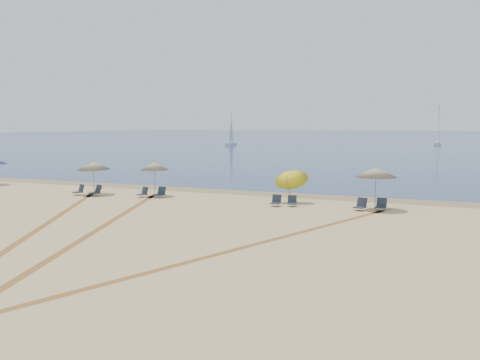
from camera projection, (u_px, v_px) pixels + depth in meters
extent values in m
plane|color=#0C2151|center=(445.00, 137.00, 220.81)|extent=(500.00, 500.00, 0.00)
plane|color=olive|center=(263.00, 193.00, 38.06)|extent=(500.00, 500.00, 0.00)
cylinder|color=gray|center=(94.00, 179.00, 37.50)|extent=(0.05, 0.13, 2.13)
cone|color=beige|center=(94.00, 165.00, 37.44)|extent=(2.24, 2.26, 0.63)
sphere|color=gray|center=(94.00, 161.00, 37.41)|extent=(0.08, 0.08, 0.08)
cylinder|color=gray|center=(155.00, 180.00, 36.76)|extent=(0.05, 0.05, 2.16)
cone|color=beige|center=(154.00, 166.00, 36.66)|extent=(1.92, 1.92, 0.55)
sphere|color=gray|center=(154.00, 161.00, 36.63)|extent=(0.08, 0.08, 0.08)
cylinder|color=gray|center=(288.00, 189.00, 33.08)|extent=(0.05, 1.07, 1.80)
cone|color=yellow|center=(291.00, 176.00, 33.40)|extent=(2.06, 2.06, 1.51)
sphere|color=gray|center=(291.00, 171.00, 33.37)|extent=(0.08, 0.08, 0.08)
cylinder|color=gray|center=(375.00, 189.00, 30.88)|extent=(0.05, 0.05, 2.24)
cone|color=beige|center=(376.00, 172.00, 30.78)|extent=(2.35, 2.35, 0.55)
sphere|color=gray|center=(376.00, 167.00, 30.75)|extent=(0.08, 0.08, 0.08)
cube|color=#1C232D|center=(77.00, 192.00, 37.07)|extent=(0.78, 0.78, 0.05)
cube|color=#1C232D|center=(81.00, 188.00, 37.23)|extent=(0.63, 0.44, 0.53)
cylinder|color=#A5A5AD|center=(74.00, 194.00, 37.06)|extent=(0.03, 0.03, 0.19)
cylinder|color=#A5A5AD|center=(77.00, 194.00, 36.71)|extent=(0.03, 0.03, 0.19)
cube|color=#1C232D|center=(95.00, 193.00, 36.59)|extent=(0.79, 0.79, 0.06)
cube|color=#1C232D|center=(98.00, 189.00, 36.77)|extent=(0.65, 0.43, 0.54)
cylinder|color=#A5A5AD|center=(91.00, 195.00, 36.57)|extent=(0.03, 0.03, 0.20)
cylinder|color=#A5A5AD|center=(94.00, 195.00, 36.23)|extent=(0.03, 0.03, 0.20)
cube|color=#1C232D|center=(142.00, 194.00, 35.98)|extent=(0.68, 0.68, 0.05)
cube|color=#1C232D|center=(145.00, 191.00, 36.15)|extent=(0.58, 0.35, 0.49)
cylinder|color=#A5A5AD|center=(138.00, 196.00, 35.95)|extent=(0.02, 0.02, 0.18)
cylinder|color=#A5A5AD|center=(142.00, 196.00, 35.66)|extent=(0.02, 0.02, 0.18)
cube|color=#1C232D|center=(159.00, 195.00, 35.74)|extent=(0.63, 0.63, 0.05)
cube|color=#1C232D|center=(162.00, 190.00, 35.96)|extent=(0.60, 0.26, 0.52)
cylinder|color=#A5A5AD|center=(155.00, 196.00, 35.67)|extent=(0.03, 0.03, 0.19)
cylinder|color=#A5A5AD|center=(160.00, 197.00, 35.45)|extent=(0.03, 0.03, 0.19)
cube|color=#1C232D|center=(276.00, 203.00, 31.94)|extent=(0.61, 0.61, 0.05)
cube|color=#1C232D|center=(277.00, 199.00, 32.17)|extent=(0.57, 0.26, 0.49)
cylinder|color=#A5A5AD|center=(271.00, 205.00, 31.83)|extent=(0.02, 0.02, 0.18)
cylinder|color=#A5A5AD|center=(278.00, 205.00, 31.70)|extent=(0.02, 0.02, 0.18)
cube|color=#1C232D|center=(292.00, 204.00, 31.88)|extent=(0.66, 0.66, 0.05)
cube|color=#1C232D|center=(292.00, 199.00, 32.11)|extent=(0.55, 0.35, 0.47)
cylinder|color=#A5A5AD|center=(288.00, 205.00, 31.74)|extent=(0.02, 0.02, 0.17)
cylinder|color=#A5A5AD|center=(295.00, 206.00, 31.70)|extent=(0.02, 0.02, 0.17)
cube|color=#1C232D|center=(360.00, 207.00, 30.34)|extent=(0.69, 0.69, 0.05)
cube|color=#1C232D|center=(362.00, 202.00, 30.54)|extent=(0.61, 0.34, 0.51)
cylinder|color=#A5A5AD|center=(355.00, 209.00, 30.30)|extent=(0.03, 0.03, 0.19)
cylinder|color=#A5A5AD|center=(363.00, 210.00, 30.02)|extent=(0.03, 0.03, 0.19)
cube|color=#1C232D|center=(381.00, 207.00, 30.40)|extent=(0.57, 0.57, 0.05)
cube|color=#1C232D|center=(382.00, 202.00, 30.63)|extent=(0.56, 0.22, 0.50)
cylinder|color=#A5A5AD|center=(376.00, 209.00, 30.31)|extent=(0.02, 0.02, 0.18)
cylinder|color=#A5A5AD|center=(384.00, 210.00, 30.14)|extent=(0.02, 0.02, 0.18)
cube|color=white|center=(438.00, 143.00, 129.46)|extent=(1.96, 6.32, 0.68)
cylinder|color=gray|center=(439.00, 125.00, 129.01)|extent=(0.14, 0.14, 9.07)
cube|color=white|center=(231.00, 144.00, 127.15)|extent=(2.09, 5.30, 0.56)
cylinder|color=gray|center=(231.00, 128.00, 126.79)|extent=(0.11, 0.11, 7.51)
plane|color=tan|center=(86.00, 237.00, 23.28)|extent=(36.17, 36.17, 0.00)
plane|color=tan|center=(95.00, 232.00, 24.37)|extent=(36.17, 36.17, 0.00)
plane|color=tan|center=(207.00, 257.00, 19.69)|extent=(34.84, 34.84, 0.00)
plane|color=tan|center=(227.00, 252.00, 20.52)|extent=(34.84, 34.84, 0.00)
plane|color=tan|center=(52.00, 220.00, 27.22)|extent=(37.95, 37.95, 0.00)
plane|color=tan|center=(57.00, 217.00, 28.31)|extent=(37.95, 37.95, 0.00)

